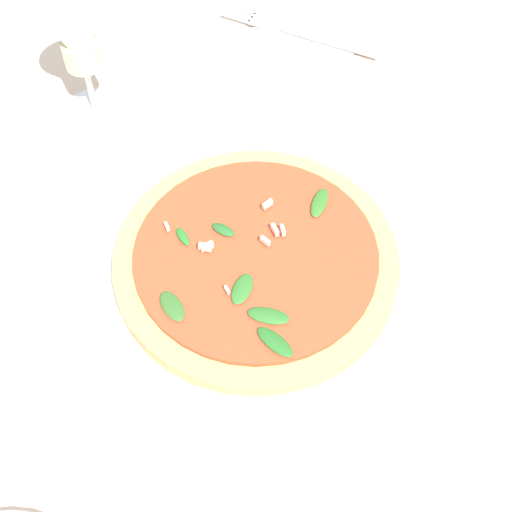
{
  "coord_description": "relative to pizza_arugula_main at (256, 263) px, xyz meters",
  "views": [
    {
      "loc": [
        -0.26,
        0.28,
        0.63
      ],
      "look_at": [
        0.03,
        -0.02,
        0.03
      ],
      "focal_mm": 50.0,
      "sensor_mm": 36.0,
      "label": 1
    }
  ],
  "objects": [
    {
      "name": "fork",
      "position": [
        0.23,
        -0.31,
        -0.01
      ],
      "size": [
        0.22,
        0.09,
        0.0
      ],
      "rotation": [
        0.0,
        0.0,
        0.35
      ],
      "color": "silver",
      "rests_on": "ground_plane"
    },
    {
      "name": "napkin",
      "position": [
        0.22,
        -0.32,
        -0.01
      ],
      "size": [
        0.15,
        0.11,
        0.01
      ],
      "rotation": [
        0.0,
        0.0,
        0.15
      ],
      "color": "white",
      "rests_on": "ground_plane"
    },
    {
      "name": "wine_glass",
      "position": [
        0.31,
        -0.03,
        0.09
      ],
      "size": [
        0.08,
        0.08,
        0.16
      ],
      "color": "white",
      "rests_on": "ground_plane"
    },
    {
      "name": "pizza_arugula_main",
      "position": [
        0.0,
        0.0,
        0.0
      ],
      "size": [
        0.31,
        0.31,
        0.05
      ],
      "color": "white",
      "rests_on": "ground_plane"
    },
    {
      "name": "ground_plane",
      "position": [
        -0.03,
        0.02,
        -0.02
      ],
      "size": [
        6.0,
        6.0,
        0.0
      ],
      "primitive_type": "plane",
      "color": "beige"
    }
  ]
}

